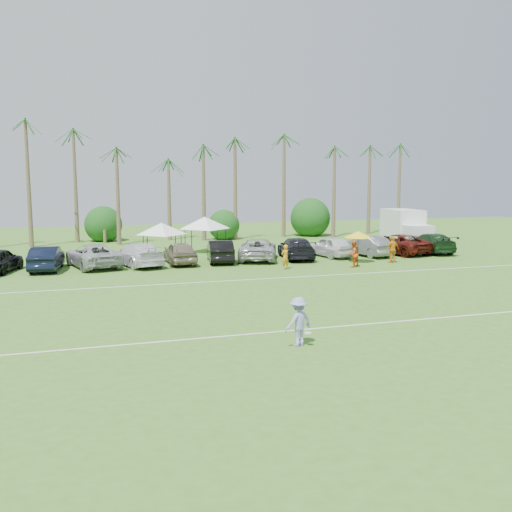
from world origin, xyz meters
name	(u,v)px	position (x,y,z in m)	size (l,w,h in m)	color
ground	(324,343)	(0.00, 0.00, 0.00)	(120.00, 120.00, 0.00)	#3D6F21
field_lines	(258,300)	(0.00, 8.00, 0.01)	(80.00, 12.10, 0.01)	white
palm_tree_2	(34,146)	(-12.00, 38.00, 9.21)	(2.40, 2.40, 10.90)	brown
palm_tree_3	(79,138)	(-8.00, 38.00, 10.06)	(2.40, 2.40, 11.90)	brown
palm_tree_4	(124,166)	(-4.00, 38.00, 7.48)	(2.40, 2.40, 8.90)	brown
palm_tree_5	(165,157)	(0.00, 38.00, 8.35)	(2.40, 2.40, 9.90)	brown
palm_tree_6	(204,149)	(4.00, 38.00, 9.21)	(2.40, 2.40, 10.90)	brown
palm_tree_7	(242,141)	(8.00, 38.00, 10.06)	(2.40, 2.40, 11.90)	brown
palm_tree_8	(288,167)	(13.00, 38.00, 7.48)	(2.40, 2.40, 8.90)	brown
palm_tree_9	(331,159)	(18.00, 38.00, 8.35)	(2.40, 2.40, 9.90)	brown
palm_tree_10	(372,152)	(23.00, 38.00, 9.21)	(2.40, 2.40, 10.90)	brown
palm_tree_11	(404,145)	(27.00, 38.00, 10.06)	(2.40, 2.40, 11.90)	brown
bush_tree_1	(104,224)	(-6.00, 39.00, 1.80)	(4.00, 4.00, 4.00)	brown
bush_tree_2	(222,221)	(6.00, 39.00, 1.80)	(4.00, 4.00, 4.00)	brown
bush_tree_3	(309,219)	(16.00, 39.00, 1.80)	(4.00, 4.00, 4.00)	brown
sideline_player_a	(285,257)	(4.94, 17.25, 0.85)	(0.62, 0.41, 1.70)	orange
sideline_player_b	(353,254)	(9.87, 16.71, 0.93)	(0.91, 0.71, 1.87)	#D55417
sideline_player_c	(393,249)	(13.60, 17.68, 1.00)	(1.17, 0.49, 2.00)	orange
box_truck	(406,227)	(20.58, 26.91, 1.80)	(3.27, 6.78, 3.36)	white
canopy_tent_left	(161,223)	(-2.28, 25.55, 2.78)	(4.01, 4.01, 3.25)	black
canopy_tent_right	(205,217)	(1.67, 27.75, 3.04)	(4.39, 4.39, 3.55)	black
market_umbrella	(358,234)	(11.20, 18.55, 2.11)	(2.11, 2.11, 2.35)	black
frisbee_player	(298,322)	(-1.06, -0.05, 0.91)	(1.34, 1.04, 1.83)	#9898D7
parked_car_1	(47,258)	(-10.66, 21.76, 0.83)	(1.75, 5.03, 1.66)	black
parked_car_2	(93,256)	(-7.62, 22.19, 0.83)	(2.75, 5.96, 1.66)	#AEAFB1
parked_car_3	(138,254)	(-4.57, 21.89, 0.83)	(2.32, 5.71, 1.66)	white
parked_car_4	(180,253)	(-1.52, 21.95, 0.83)	(1.96, 4.86, 1.66)	gray
parked_car_5	(220,251)	(1.53, 22.00, 0.83)	(1.75, 5.03, 1.66)	black
parked_car_6	(258,249)	(4.57, 22.24, 0.83)	(2.75, 5.96, 1.66)	#ADADAF
parked_car_7	(296,248)	(7.62, 21.93, 0.83)	(2.32, 5.71, 1.66)	black
parked_car_8	(330,246)	(10.67, 22.21, 0.83)	(1.96, 4.86, 1.66)	white
parked_car_9	(367,246)	(13.72, 21.78, 0.83)	(1.75, 5.03, 1.66)	slate
parked_car_10	(397,244)	(16.77, 22.14, 0.83)	(2.75, 5.96, 1.66)	#54160F
parked_car_11	(430,243)	(19.81, 21.95, 0.83)	(2.32, 5.71, 1.66)	#173817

